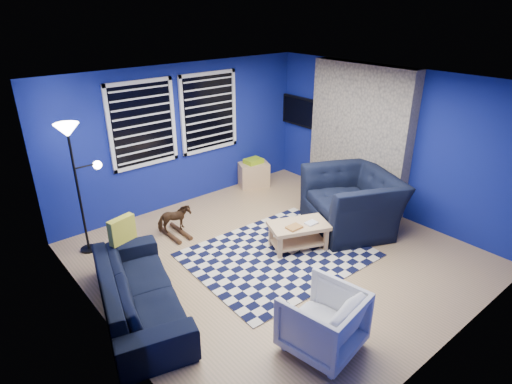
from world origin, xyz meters
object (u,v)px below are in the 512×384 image
Objects in this scene: armchair_bent at (322,321)px; floor_lamp at (72,149)px; armchair_big at (352,202)px; coffee_table at (299,231)px; tv at (301,112)px; cabinet at (254,174)px; sofa at (139,291)px; rocking_horse at (174,219)px.

floor_lamp is (-1.19, 3.58, 1.25)m from armchair_bent.
coffee_table is at bearing -70.03° from armchair_big.
floor_lamp reaches higher than tv.
floor_lamp reaches higher than armchair_bent.
cabinet is at bearing -130.09° from armchair_bent.
coffee_table is 3.40m from floor_lamp.
sofa is at bearing -70.10° from armchair_big.
sofa is 4.10m from cabinet.
coffee_table is (-2.06, -2.05, -1.10)m from tv.
coffee_table is at bearing -137.81° from armchair_bent.
rocking_horse is 0.26× the size of floor_lamp.
sofa reaches higher than cabinet.
floor_lamp reaches higher than sofa.
coffee_table is (1.25, 1.60, -0.05)m from armchair_bent.
sofa is at bearing 149.49° from rocking_horse.
sofa is at bearing 175.90° from coffee_table.
floor_lamp is at bearing 140.78° from coffee_table.
floor_lamp reaches higher than coffee_table.
cabinet is at bearing 166.46° from tv.
rocking_horse is at bearing -171.26° from tv.
armchair_bent reaches higher than rocking_horse.
rocking_horse is (-3.29, -0.50, -1.11)m from tv.
cabinet is (2.27, 3.89, -0.10)m from armchair_bent.
sofa is at bearing -64.96° from armchair_bent.
cabinet is at bearing -153.49° from armchair_big.
armchair_big is at bearing -78.98° from sofa.
rocking_horse is 0.52× the size of coffee_table.
armchair_bent is 3.14m from rocking_horse.
rocking_horse is 2.37m from cabinet.
armchair_big is 2.39m from cabinet.
rocking_horse is at bearing 128.46° from coffee_table.
sofa is at bearing -157.66° from tv.
armchair_bent is (-3.31, -3.64, -1.05)m from tv.
sofa is 2.49m from coffee_table.
sofa is (-4.55, -1.87, -1.09)m from tv.
coffee_table is (-1.13, 0.08, -0.17)m from armchair_big.
armchair_bent is at bearing -127.99° from coffee_table.
armchair_big is 1.45× the size of coffee_table.
armchair_big is 2.80× the size of rocking_horse.
armchair_bent is 4.51m from cabinet.
coffee_table is at bearing -39.22° from floor_lamp.
cabinet is (3.51, 2.12, -0.06)m from sofa.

